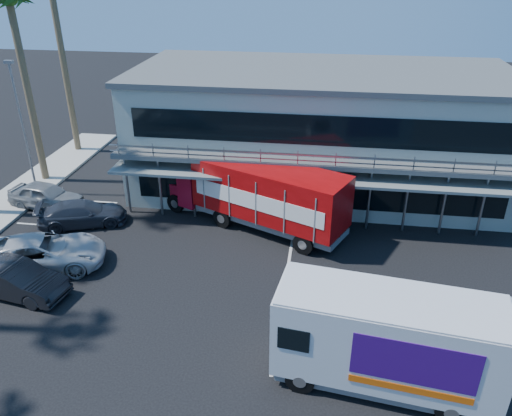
# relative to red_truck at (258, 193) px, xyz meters

# --- Properties ---
(ground) EXTENTS (120.00, 120.00, 0.00)m
(ground) POSITION_rel_red_truck_xyz_m (0.01, -8.81, -2.00)
(ground) COLOR black
(ground) RESTS_ON ground
(building) EXTENTS (22.40, 12.00, 7.30)m
(building) POSITION_rel_red_truck_xyz_m (3.01, 6.13, 1.66)
(building) COLOR #A4AA9C
(building) RESTS_ON ground
(palm_e) EXTENTS (2.80, 2.80, 12.25)m
(palm_e) POSITION_rel_red_truck_xyz_m (-14.69, 4.19, 8.58)
(palm_e) COLOR brown
(palm_e) RESTS_ON ground
(light_pole_far) EXTENTS (0.50, 0.25, 8.09)m
(light_pole_far) POSITION_rel_red_truck_xyz_m (-14.19, 2.19, 2.51)
(light_pole_far) COLOR gray
(light_pole_far) RESTS_ON ground
(red_truck) EXTENTS (10.82, 6.77, 3.63)m
(red_truck) POSITION_rel_red_truck_xyz_m (0.00, 0.00, 0.00)
(red_truck) COLOR maroon
(red_truck) RESTS_ON ground
(white_van) EXTENTS (7.60, 3.45, 3.58)m
(white_van) POSITION_rel_red_truck_xyz_m (5.78, -10.52, -0.09)
(white_van) COLOR silver
(white_van) RESTS_ON ground
(parked_car_b) EXTENTS (4.81, 2.34, 1.52)m
(parked_car_b) POSITION_rel_red_truck_xyz_m (-9.49, -7.61, -1.24)
(parked_car_b) COLOR black
(parked_car_b) RESTS_ON ground
(parked_car_c) EXTENTS (6.46, 4.45, 1.64)m
(parked_car_c) POSITION_rel_red_truck_xyz_m (-9.49, -5.53, -1.18)
(parked_car_c) COLOR silver
(parked_car_c) RESTS_ON ground
(parked_car_d) EXTENTS (5.06, 3.45, 1.36)m
(parked_car_d) POSITION_rel_red_truck_xyz_m (-9.49, -1.21, -1.32)
(parked_car_d) COLOR #292D37
(parked_car_d) RESTS_ON ground
(parked_car_e) EXTENTS (4.71, 2.55, 1.52)m
(parked_car_e) POSITION_rel_red_truck_xyz_m (-12.49, 0.43, -1.23)
(parked_car_e) COLOR gray
(parked_car_e) RESTS_ON ground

